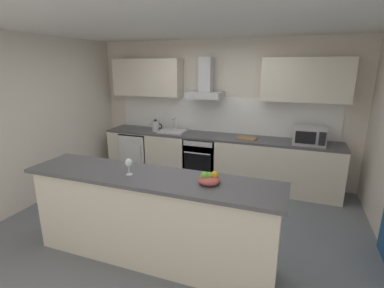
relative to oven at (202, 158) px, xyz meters
The scene contains 17 objects.
ground 1.64m from the oven, 81.26° to the right, with size 5.90×4.81×0.02m, color slate.
ceiling 2.66m from the oven, 81.26° to the right, with size 5.90×4.81×0.02m, color white.
wall_back 0.96m from the oven, 59.51° to the left, with size 5.90×0.12×2.60m, color silver.
wall_left 2.88m from the oven, 145.57° to the right, with size 0.12×4.81×2.60m, color silver.
backsplash_tile 0.87m from the oven, 54.41° to the left, with size 4.16×0.02×0.66m, color white.
counter_back 0.24m from the oven, ahead, with size 4.31×0.60×0.90m.
counter_island 2.39m from the oven, 85.52° to the right, with size 2.81×0.64×1.01m.
upper_cabinets 1.48m from the oven, 36.39° to the left, with size 4.25×0.32×0.70m.
oven is the anchor object (origin of this frame).
refrigerator 1.37m from the oven, behind, with size 0.58×0.60×0.85m.
microwave 1.90m from the oven, ahead, with size 0.50×0.38×0.30m.
sink 0.76m from the oven, behind, with size 0.50×0.40×0.26m.
kettle 1.10m from the oven, behind, with size 0.29×0.15×0.24m.
range_hood 1.33m from the oven, 90.00° to the left, with size 0.62×0.45×0.72m.
wine_glass 2.52m from the oven, 90.63° to the right, with size 0.08×0.08×0.18m.
fruit_bowl 2.58m from the oven, 70.44° to the right, with size 0.22×0.22×0.13m.
chopping_board 0.93m from the oven, ahead, with size 0.34×0.22×0.02m, color #9E7247.
Camera 1 is at (1.34, -3.29, 2.12)m, focal length 26.62 mm.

